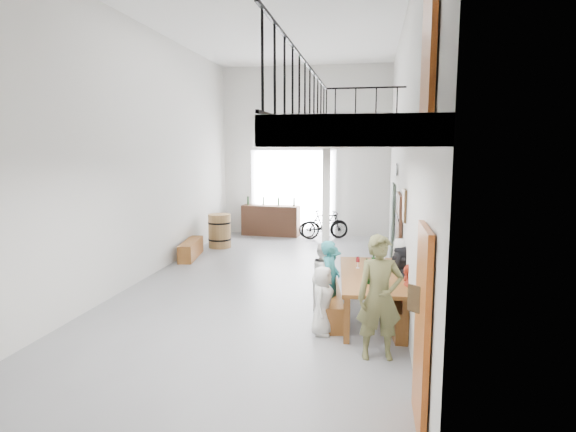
% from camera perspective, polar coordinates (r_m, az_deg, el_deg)
% --- Properties ---
extents(floor, '(12.00, 12.00, 0.00)m').
position_cam_1_polar(floor, '(10.36, -2.58, -8.02)').
color(floor, slate).
rests_on(floor, ground).
extents(room_walls, '(12.00, 12.00, 12.00)m').
position_cam_1_polar(room_walls, '(9.98, -2.71, 11.99)').
color(room_walls, silver).
rests_on(room_walls, ground).
extents(gateway_portal, '(2.80, 0.08, 2.80)m').
position_cam_1_polar(gateway_portal, '(15.94, 0.59, 2.76)').
color(gateway_portal, white).
rests_on(gateway_portal, ground).
extents(right_wall_decor, '(0.07, 8.28, 5.07)m').
position_cam_1_polar(right_wall_decor, '(7.95, 13.66, -0.31)').
color(right_wall_decor, '#A74E17').
rests_on(right_wall_decor, ground).
extents(balcony, '(1.52, 5.62, 4.00)m').
position_cam_1_polar(balcony, '(6.60, 8.38, 8.80)').
color(balcony, silver).
rests_on(balcony, ground).
extents(tasting_table, '(1.18, 2.52, 0.79)m').
position_cam_1_polar(tasting_table, '(8.21, 9.84, -7.32)').
color(tasting_table, brown).
rests_on(tasting_table, ground).
extents(bench_inner, '(0.56, 1.88, 0.43)m').
position_cam_1_polar(bench_inner, '(8.45, 5.19, -10.28)').
color(bench_inner, brown).
rests_on(bench_inner, ground).
extents(bench_wall, '(0.52, 2.11, 0.48)m').
position_cam_1_polar(bench_wall, '(8.34, 12.38, -10.49)').
color(bench_wall, brown).
rests_on(bench_wall, ground).
extents(tableware, '(0.54, 1.35, 0.35)m').
position_cam_1_polar(tableware, '(8.27, 10.10, -5.63)').
color(tableware, black).
rests_on(tableware, tasting_table).
extents(side_bench, '(0.59, 1.62, 0.45)m').
position_cam_1_polar(side_bench, '(12.97, -11.43, -3.87)').
color(side_bench, brown).
rests_on(side_bench, ground).
extents(oak_barrel, '(0.66, 0.66, 0.97)m').
position_cam_1_polar(oak_barrel, '(14.10, -8.11, -1.75)').
color(oak_barrel, olive).
rests_on(oak_barrel, ground).
extents(serving_counter, '(1.93, 0.67, 1.00)m').
position_cam_1_polar(serving_counter, '(15.89, -2.06, -0.53)').
color(serving_counter, '#3A2316').
rests_on(serving_counter, ground).
extents(counter_bottles, '(1.64, 0.24, 0.28)m').
position_cam_1_polar(counter_bottles, '(15.82, -2.05, 1.77)').
color(counter_bottles, black).
rests_on(counter_bottles, serving_counter).
extents(guest_left_a, '(0.42, 0.58, 1.08)m').
position_cam_1_polar(guest_left_a, '(7.54, 4.12, -9.95)').
color(guest_left_a, silver).
rests_on(guest_left_a, ground).
extents(guest_left_b, '(0.37, 0.52, 1.35)m').
position_cam_1_polar(guest_left_b, '(8.13, 5.02, -7.62)').
color(guest_left_b, '#25767C').
rests_on(guest_left_b, ground).
extents(guest_left_c, '(0.55, 0.66, 1.21)m').
position_cam_1_polar(guest_left_c, '(8.66, 4.36, -7.13)').
color(guest_left_c, silver).
rests_on(guest_left_c, ground).
extents(guest_left_d, '(0.49, 0.74, 1.06)m').
position_cam_1_polar(guest_left_d, '(9.13, 5.07, -6.81)').
color(guest_left_d, '#25767C').
rests_on(guest_left_d, ground).
extents(guest_right_a, '(0.29, 0.66, 1.11)m').
position_cam_1_polar(guest_right_a, '(7.75, 14.12, -9.54)').
color(guest_right_a, '#BC3720').
rests_on(guest_right_a, ground).
extents(guest_right_b, '(0.40, 1.18, 1.26)m').
position_cam_1_polar(guest_right_b, '(8.33, 13.33, -7.76)').
color(guest_right_b, black).
rests_on(guest_right_b, ground).
extents(guest_right_c, '(0.59, 0.72, 1.28)m').
position_cam_1_polar(guest_right_c, '(8.92, 13.25, -6.64)').
color(guest_right_c, silver).
rests_on(guest_right_c, ground).
extents(host_standing, '(0.69, 0.51, 1.72)m').
position_cam_1_polar(host_standing, '(6.72, 10.80, -9.46)').
color(host_standing, brown).
rests_on(host_standing, ground).
extents(potted_plant, '(0.49, 0.45, 0.47)m').
position_cam_1_polar(potted_plant, '(10.81, 11.17, -6.21)').
color(potted_plant, '#174A18').
rests_on(potted_plant, ground).
extents(bicycle_near, '(1.65, 0.86, 0.83)m').
position_cam_1_polar(bicycle_near, '(15.47, 4.22, -1.10)').
color(bicycle_near, black).
rests_on(bicycle_near, ground).
extents(bicycle_far, '(1.60, 1.00, 0.93)m').
position_cam_1_polar(bicycle_far, '(15.29, 4.37, -1.02)').
color(bicycle_far, black).
rests_on(bicycle_far, ground).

